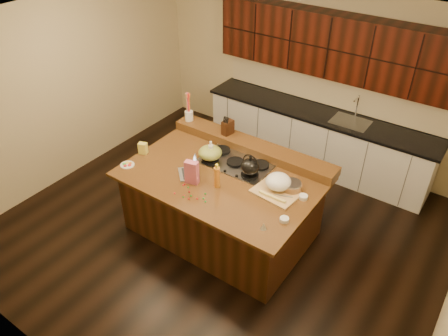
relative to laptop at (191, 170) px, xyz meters
The scene contains 34 objects.
room 0.54m from the laptop, 31.01° to the left, with size 5.52×5.02×2.72m.
island 0.64m from the laptop, 31.01° to the left, with size 2.40×1.60×0.92m.
back_ledge 0.95m from the laptop, 69.94° to the left, with size 2.40×0.30×0.12m, color black.
cooktop 0.60m from the laptop, 56.61° to the left, with size 0.92×0.52×0.05m.
back_counter 2.50m from the laptop, 75.47° to the left, with size 3.70×0.66×2.40m.
kettle 0.73m from the laptop, 30.31° to the left, with size 0.23×0.23×0.21m, color black.
green_bowl 0.38m from the laptop, 85.71° to the left, with size 0.30×0.30×0.17m, color olive.
laptop is the anchor object (origin of this frame).
oil_bottle 0.42m from the laptop, ahead, with size 0.07×0.07×0.27m, color orange.
vinegar_bottle 0.37m from the laptop, 83.65° to the left, with size 0.06×0.06×0.25m, color silver.
wooden_tray 1.09m from the laptop, 17.25° to the left, with size 0.56×0.44×0.21m.
ramekin_a 1.37m from the laptop, ahead, with size 0.10×0.10×0.04m, color white.
ramekin_b 1.26m from the laptop, 17.35° to the left, with size 0.10×0.10×0.04m, color white.
ramekin_c 1.41m from the laptop, 14.99° to the left, with size 0.10×0.10×0.04m, color white.
strainer_bowl 1.25m from the laptop, 20.01° to the left, with size 0.24×0.24×0.09m, color #996B3F.
kitchen_timer 1.28m from the laptop, 14.79° to the right, with size 0.08×0.08×0.07m, color silver.
pink_bag 0.20m from the laptop, 46.34° to the right, with size 0.16×0.09×0.30m, color #C85E79.
candy_plate 0.85m from the laptop, 157.77° to the right, with size 0.18×0.18×0.01m, color white.
package_box 0.81m from the laptop, behind, with size 0.11×0.08×0.15m, color #D8CC4C.
utensil_crock 1.17m from the laptop, 129.62° to the left, with size 0.12×0.12×0.14m, color white.
knife_block 0.91m from the laptop, 94.24° to the left, with size 0.10×0.16×0.20m, color black.
gumdrop_0 0.51m from the laptop, 43.29° to the right, with size 0.02×0.02×0.02m, color red.
gumdrop_1 0.52m from the laptop, 35.42° to the right, with size 0.02×0.02×0.02m, color #198C26.
gumdrop_2 0.24m from the laptop, 69.92° to the right, with size 0.02×0.02×0.02m, color red.
gumdrop_3 0.45m from the laptop, 51.43° to the right, with size 0.02×0.02×0.02m, color #198C26.
gumdrop_4 0.26m from the laptop, 72.76° to the right, with size 0.02×0.02×0.02m, color red.
gumdrop_5 0.45m from the laptop, 29.60° to the right, with size 0.02×0.02×0.02m, color #198C26.
gumdrop_6 0.50m from the laptop, 54.26° to the right, with size 0.02×0.02×0.02m, color red.
gumdrop_7 0.59m from the laptop, 35.03° to the right, with size 0.02×0.02×0.02m, color #198C26.
gumdrop_8 0.37m from the laptop, 54.30° to the right, with size 0.02×0.02×0.02m, color red.
gumdrop_9 0.47m from the laptop, 62.09° to the right, with size 0.02×0.02×0.02m, color #198C26.
gumdrop_10 0.45m from the laptop, 61.87° to the right, with size 0.02×0.02×0.02m, color red.
gumdrop_11 0.29m from the laptop, 58.15° to the right, with size 0.02×0.02×0.02m, color #198C26.
gumdrop_12 0.43m from the laptop, 77.54° to the right, with size 0.02×0.02×0.02m, color red.
Camera 1 is at (2.53, -3.55, 4.09)m, focal length 35.00 mm.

